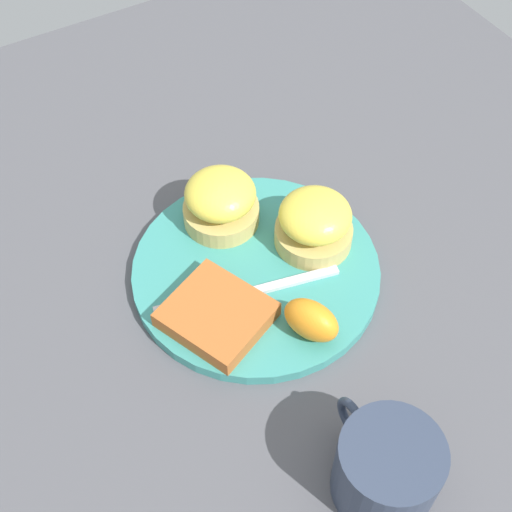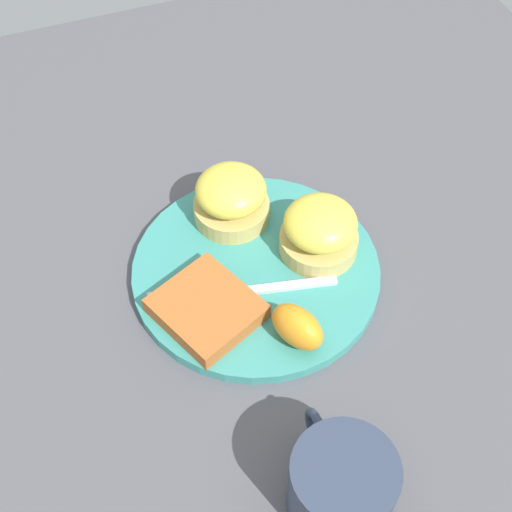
% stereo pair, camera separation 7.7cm
% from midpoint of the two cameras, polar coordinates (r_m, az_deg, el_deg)
% --- Properties ---
extents(ground_plane, '(1.10, 1.10, 0.00)m').
position_cam_midpoint_polar(ground_plane, '(0.79, 2.76, -1.69)').
color(ground_plane, '#4C4C51').
extents(plate, '(0.27, 0.27, 0.01)m').
position_cam_midpoint_polar(plate, '(0.79, 2.78, -1.39)').
color(plate, teal).
rests_on(plate, ground_plane).
extents(sandwich_benedict_left, '(0.09, 0.09, 0.07)m').
position_cam_midpoint_polar(sandwich_benedict_left, '(0.78, 7.77, 2.12)').
color(sandwich_benedict_left, tan).
rests_on(sandwich_benedict_left, plate).
extents(sandwich_benedict_right, '(0.09, 0.09, 0.07)m').
position_cam_midpoint_polar(sandwich_benedict_right, '(0.80, 0.45, 4.45)').
color(sandwich_benedict_right, tan).
rests_on(sandwich_benedict_right, plate).
extents(hashbrown_patty, '(0.13, 0.12, 0.02)m').
position_cam_midpoint_polar(hashbrown_patty, '(0.74, -1.01, -4.43)').
color(hashbrown_patty, '#AB5C28').
rests_on(hashbrown_patty, plate).
extents(orange_wedge, '(0.07, 0.06, 0.04)m').
position_cam_midpoint_polar(orange_wedge, '(0.72, 6.41, -5.86)').
color(orange_wedge, orange).
rests_on(orange_wedge, plate).
extents(fork, '(0.06, 0.20, 0.00)m').
position_cam_midpoint_polar(fork, '(0.76, 0.80, -3.17)').
color(fork, silver).
rests_on(fork, plate).
extents(cup, '(0.12, 0.09, 0.08)m').
position_cam_midpoint_polar(cup, '(0.64, 10.37, -17.91)').
color(cup, '#2D384C').
rests_on(cup, ground_plane).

